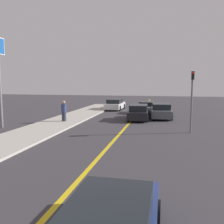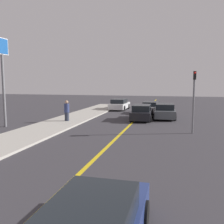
# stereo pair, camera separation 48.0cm
# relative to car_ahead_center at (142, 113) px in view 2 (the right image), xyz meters

# --- Properties ---
(road_center_line) EXTENTS (0.20, 60.00, 0.01)m
(road_center_line) POSITION_rel_car_ahead_center_xyz_m (-0.56, -3.66, -0.65)
(road_center_line) COLOR gold
(road_center_line) RESTS_ON ground_plane
(sidewalk_left) EXTENTS (3.40, 34.90, 0.13)m
(sidewalk_left) POSITION_rel_car_ahead_center_xyz_m (-6.23, -4.21, -0.59)
(sidewalk_left) COLOR #ADA89E
(sidewalk_left) RESTS_ON ground_plane
(car_ahead_center) EXTENTS (1.97, 4.39, 1.37)m
(car_ahead_center) POSITION_rel_car_ahead_center_xyz_m (0.00, 0.00, 0.00)
(car_ahead_center) COLOR black
(car_ahead_center) RESTS_ON ground_plane
(car_far_distant) EXTENTS (2.14, 4.39, 1.40)m
(car_far_distant) POSITION_rel_car_ahead_center_xyz_m (1.98, 1.39, 0.02)
(car_far_distant) COLOR #4C5156
(car_far_distant) RESTS_ON ground_plane
(car_parked_left_lot) EXTENTS (2.05, 4.13, 1.27)m
(car_parked_left_lot) POSITION_rel_car_ahead_center_xyz_m (0.40, 5.11, -0.04)
(car_parked_left_lot) COLOR #9E9EA3
(car_parked_left_lot) RESTS_ON ground_plane
(car_oncoming_far) EXTENTS (2.02, 4.25, 1.33)m
(car_oncoming_far) POSITION_rel_car_ahead_center_xyz_m (-3.74, 7.49, -0.02)
(car_oncoming_far) COLOR silver
(car_oncoming_far) RESTS_ON ground_plane
(pedestrian_by_sign) EXTENTS (0.43, 0.43, 1.74)m
(pedestrian_by_sign) POSITION_rel_car_ahead_center_xyz_m (-6.01, -3.01, 0.33)
(pedestrian_by_sign) COLOR #282D3D
(pedestrian_by_sign) RESTS_ON sidewalk_left
(traffic_light) EXTENTS (0.18, 0.40, 4.11)m
(traffic_light) POSITION_rel_car_ahead_center_xyz_m (4.05, -5.28, 1.87)
(traffic_light) COLOR slate
(traffic_light) RESTS_ON ground_plane
(roadside_sign) EXTENTS (0.20, 1.45, 6.67)m
(roadside_sign) POSITION_rel_car_ahead_center_xyz_m (-9.71, -6.11, 4.07)
(roadside_sign) COLOR slate
(roadside_sign) RESTS_ON ground_plane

